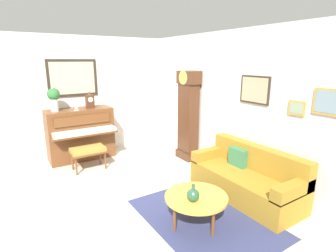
{
  "coord_description": "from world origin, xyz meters",
  "views": [
    {
      "loc": [
        3.8,
        -1.4,
        2.25
      ],
      "look_at": [
        -0.16,
        1.13,
        1.07
      ],
      "focal_mm": 28.23,
      "sensor_mm": 36.0,
      "label": 1
    }
  ],
  "objects_px": {
    "piano": "(81,134)",
    "grandfather_clock": "(188,118)",
    "green_jug": "(193,195)",
    "coffee_table": "(196,198)",
    "piano_bench": "(88,151)",
    "flower_vase": "(54,97)",
    "couch": "(247,178)",
    "teacup": "(77,109)",
    "mantel_clock": "(90,101)"
  },
  "relations": [
    {
      "from": "grandfather_clock",
      "to": "couch",
      "type": "height_order",
      "value": "grandfather_clock"
    },
    {
      "from": "couch",
      "to": "green_jug",
      "type": "relative_size",
      "value": 7.92
    },
    {
      "from": "piano",
      "to": "grandfather_clock",
      "type": "height_order",
      "value": "grandfather_clock"
    },
    {
      "from": "teacup",
      "to": "mantel_clock",
      "type": "bearing_deg",
      "value": 113.02
    },
    {
      "from": "piano_bench",
      "to": "coffee_table",
      "type": "bearing_deg",
      "value": 14.87
    },
    {
      "from": "teacup",
      "to": "green_jug",
      "type": "xyz_separation_m",
      "value": [
        3.38,
        0.62,
        -0.69
      ]
    },
    {
      "from": "coffee_table",
      "to": "green_jug",
      "type": "relative_size",
      "value": 3.67
    },
    {
      "from": "piano",
      "to": "couch",
      "type": "relative_size",
      "value": 0.76
    },
    {
      "from": "mantel_clock",
      "to": "coffee_table",
      "type": "bearing_deg",
      "value": 6.56
    },
    {
      "from": "teacup",
      "to": "green_jug",
      "type": "relative_size",
      "value": 0.48
    },
    {
      "from": "piano_bench",
      "to": "couch",
      "type": "xyz_separation_m",
      "value": [
        2.55,
        1.92,
        -0.09
      ]
    },
    {
      "from": "couch",
      "to": "piano_bench",
      "type": "bearing_deg",
      "value": -142.99
    },
    {
      "from": "piano_bench",
      "to": "grandfather_clock",
      "type": "bearing_deg",
      "value": 74.76
    },
    {
      "from": "green_jug",
      "to": "grandfather_clock",
      "type": "bearing_deg",
      "value": 144.73
    },
    {
      "from": "piano_bench",
      "to": "teacup",
      "type": "xyz_separation_m",
      "value": [
        -0.59,
        -0.02,
        0.79
      ]
    },
    {
      "from": "piano",
      "to": "couch",
      "type": "height_order",
      "value": "piano"
    },
    {
      "from": "piano_bench",
      "to": "grandfather_clock",
      "type": "distance_m",
      "value": 2.3
    },
    {
      "from": "grandfather_clock",
      "to": "green_jug",
      "type": "xyz_separation_m",
      "value": [
        2.2,
        -1.55,
        -0.46
      ]
    },
    {
      "from": "green_jug",
      "to": "coffee_table",
      "type": "bearing_deg",
      "value": 124.09
    },
    {
      "from": "couch",
      "to": "coffee_table",
      "type": "bearing_deg",
      "value": -82.83
    },
    {
      "from": "piano",
      "to": "teacup",
      "type": "distance_m",
      "value": 0.63
    },
    {
      "from": "couch",
      "to": "flower_vase",
      "type": "relative_size",
      "value": 3.28
    },
    {
      "from": "piano",
      "to": "mantel_clock",
      "type": "height_order",
      "value": "mantel_clock"
    },
    {
      "from": "grandfather_clock",
      "to": "teacup",
      "type": "height_order",
      "value": "grandfather_clock"
    },
    {
      "from": "coffee_table",
      "to": "mantel_clock",
      "type": "relative_size",
      "value": 2.32
    },
    {
      "from": "grandfather_clock",
      "to": "green_jug",
      "type": "bearing_deg",
      "value": -35.27
    },
    {
      "from": "piano",
      "to": "coffee_table",
      "type": "relative_size",
      "value": 1.64
    },
    {
      "from": "grandfather_clock",
      "to": "mantel_clock",
      "type": "height_order",
      "value": "grandfather_clock"
    },
    {
      "from": "grandfather_clock",
      "to": "teacup",
      "type": "xyz_separation_m",
      "value": [
        -1.18,
        -2.17,
        0.23
      ]
    },
    {
      "from": "mantel_clock",
      "to": "flower_vase",
      "type": "xyz_separation_m",
      "value": [
        -0.0,
        -0.76,
        0.14
      ]
    },
    {
      "from": "mantel_clock",
      "to": "green_jug",
      "type": "xyz_separation_m",
      "value": [
        3.52,
        0.27,
        -0.84
      ]
    },
    {
      "from": "coffee_table",
      "to": "piano_bench",
      "type": "bearing_deg",
      "value": -165.13
    },
    {
      "from": "grandfather_clock",
      "to": "green_jug",
      "type": "distance_m",
      "value": 2.73
    },
    {
      "from": "piano",
      "to": "green_jug",
      "type": "height_order",
      "value": "piano"
    },
    {
      "from": "grandfather_clock",
      "to": "flower_vase",
      "type": "xyz_separation_m",
      "value": [
        -1.32,
        -2.59,
        0.52
      ]
    },
    {
      "from": "piano",
      "to": "teacup",
      "type": "relative_size",
      "value": 12.41
    },
    {
      "from": "grandfather_clock",
      "to": "flower_vase",
      "type": "distance_m",
      "value": 2.95
    },
    {
      "from": "coffee_table",
      "to": "flower_vase",
      "type": "xyz_separation_m",
      "value": [
        -3.44,
        -1.16,
        1.1
      ]
    },
    {
      "from": "couch",
      "to": "piano",
      "type": "bearing_deg",
      "value": -150.46
    },
    {
      "from": "coffee_table",
      "to": "green_jug",
      "type": "distance_m",
      "value": 0.19
    },
    {
      "from": "flower_vase",
      "to": "couch",
      "type": "bearing_deg",
      "value": 35.68
    },
    {
      "from": "flower_vase",
      "to": "teacup",
      "type": "xyz_separation_m",
      "value": [
        0.15,
        0.41,
        -0.29
      ]
    },
    {
      "from": "coffee_table",
      "to": "mantel_clock",
      "type": "xyz_separation_m",
      "value": [
        -3.44,
        -0.4,
        0.96
      ]
    },
    {
      "from": "piano_bench",
      "to": "couch",
      "type": "distance_m",
      "value": 3.19
    },
    {
      "from": "piano",
      "to": "mantel_clock",
      "type": "xyz_separation_m",
      "value": [
        0.0,
        0.26,
        0.75
      ]
    },
    {
      "from": "piano_bench",
      "to": "mantel_clock",
      "type": "bearing_deg",
      "value": 156.47
    },
    {
      "from": "couch",
      "to": "flower_vase",
      "type": "distance_m",
      "value": 4.22
    },
    {
      "from": "couch",
      "to": "teacup",
      "type": "distance_m",
      "value": 3.8
    },
    {
      "from": "mantel_clock",
      "to": "green_jug",
      "type": "relative_size",
      "value": 1.58
    },
    {
      "from": "piano_bench",
      "to": "grandfather_clock",
      "type": "height_order",
      "value": "grandfather_clock"
    }
  ]
}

